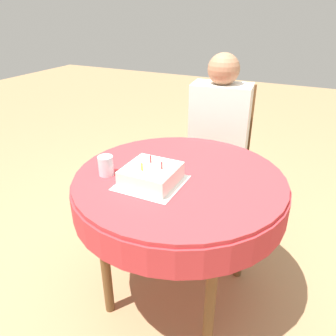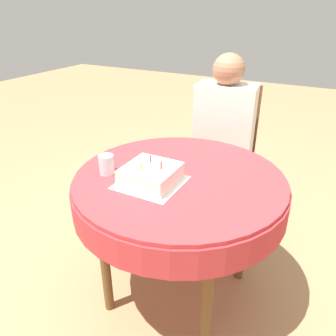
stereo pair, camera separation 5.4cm
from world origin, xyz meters
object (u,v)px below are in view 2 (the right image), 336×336
chair (224,150)px  drinking_glass (107,165)px  person (224,128)px  birthday_cake (151,174)px

chair → drinking_glass: (-0.25, -1.05, 0.28)m
person → drinking_glass: 0.99m
chair → drinking_glass: size_ratio=10.49×
chair → drinking_glass: bearing=-110.9°
drinking_glass → birthday_cake: bearing=5.2°
chair → drinking_glass: chair is taller
chair → person: 0.24m
chair → birthday_cake: 1.06m
chair → person: (0.01, -0.10, 0.21)m
chair → person: size_ratio=0.81×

